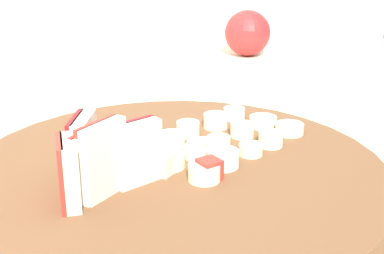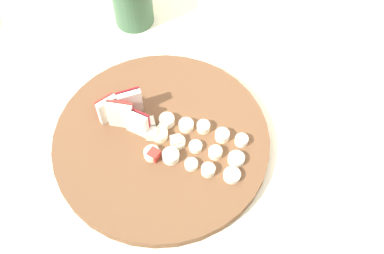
{
  "view_description": "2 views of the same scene",
  "coord_description": "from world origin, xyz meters",
  "px_view_note": "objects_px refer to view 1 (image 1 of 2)",
  "views": [
    {
      "loc": [
        -0.18,
        -0.37,
        1.15
      ],
      "look_at": [
        0.14,
        -0.02,
        0.97
      ],
      "focal_mm": 52.01,
      "sensor_mm": 36.0,
      "label": 1
    },
    {
      "loc": [
        0.35,
        -0.41,
        1.69
      ],
      "look_at": [
        0.16,
        0.01,
        0.96
      ],
      "focal_mm": 45.85,
      "sensor_mm": 36.0,
      "label": 2
    }
  ],
  "objects_px": {
    "apple_dice_pile": "(173,160)",
    "banana_slice_rows": "(217,141)",
    "whole_apple": "(248,33)",
    "cutting_board": "(175,176)",
    "apple_wedge_fan": "(98,159)"
  },
  "relations": [
    {
      "from": "banana_slice_rows",
      "to": "cutting_board",
      "type": "bearing_deg",
      "value": -173.5
    },
    {
      "from": "banana_slice_rows",
      "to": "whole_apple",
      "type": "bearing_deg",
      "value": 38.34
    },
    {
      "from": "apple_wedge_fan",
      "to": "banana_slice_rows",
      "type": "xyz_separation_m",
      "value": [
        0.14,
        -0.0,
        -0.02
      ]
    },
    {
      "from": "apple_dice_pile",
      "to": "banana_slice_rows",
      "type": "height_order",
      "value": "apple_dice_pile"
    },
    {
      "from": "apple_wedge_fan",
      "to": "banana_slice_rows",
      "type": "bearing_deg",
      "value": -0.16
    },
    {
      "from": "banana_slice_rows",
      "to": "whole_apple",
      "type": "relative_size",
      "value": 2.2
    },
    {
      "from": "apple_dice_pile",
      "to": "apple_wedge_fan",
      "type": "bearing_deg",
      "value": 172.25
    },
    {
      "from": "cutting_board",
      "to": "apple_wedge_fan",
      "type": "relative_size",
      "value": 3.88
    },
    {
      "from": "cutting_board",
      "to": "banana_slice_rows",
      "type": "xyz_separation_m",
      "value": [
        0.06,
        0.01,
        0.02
      ]
    },
    {
      "from": "apple_wedge_fan",
      "to": "whole_apple",
      "type": "distance_m",
      "value": 0.59
    },
    {
      "from": "whole_apple",
      "to": "cutting_board",
      "type": "bearing_deg",
      "value": -145.23
    },
    {
      "from": "apple_dice_pile",
      "to": "banana_slice_rows",
      "type": "xyz_separation_m",
      "value": [
        0.07,
        0.01,
        -0.0
      ]
    },
    {
      "from": "cutting_board",
      "to": "apple_dice_pile",
      "type": "distance_m",
      "value": 0.02
    },
    {
      "from": "banana_slice_rows",
      "to": "apple_wedge_fan",
      "type": "bearing_deg",
      "value": 179.84
    },
    {
      "from": "cutting_board",
      "to": "apple_dice_pile",
      "type": "relative_size",
      "value": 4.54
    }
  ]
}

